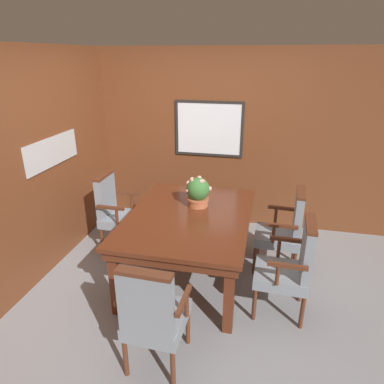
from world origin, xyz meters
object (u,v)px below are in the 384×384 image
object	(u,v)px
chair_left_far	(116,210)
chair_right_near	(291,266)
potted_plant	(198,192)
chair_right_far	(285,228)
dining_table	(189,222)
chair_head_near	(153,314)

from	to	relation	value
chair_left_far	chair_right_near	xyz separation A→B (m)	(2.09, -0.77, 0.00)
chair_right_near	potted_plant	xyz separation A→B (m)	(-1.01, 0.62, 0.40)
chair_left_far	chair_right_near	size ratio (longest dim) A/B	1.00
chair_left_far	chair_right_far	distance (m)	2.06
dining_table	chair_left_far	world-z (taller)	chair_left_far
chair_head_near	chair_right_far	bearing A→B (deg)	-119.97
chair_head_near	chair_right_far	xyz separation A→B (m)	(1.01, 1.63, 0.00)
dining_table	chair_right_near	world-z (taller)	chair_right_near
dining_table	chair_right_far	xyz separation A→B (m)	(1.02, 0.37, -0.14)
dining_table	chair_left_far	bearing A→B (deg)	158.86
chair_right_near	potted_plant	bearing A→B (deg)	-119.62
dining_table	chair_left_far	xyz separation A→B (m)	(-1.03, 0.40, -0.14)
chair_right_far	chair_right_near	bearing A→B (deg)	5.52
chair_right_far	chair_head_near	bearing A→B (deg)	-28.84
chair_right_near	chair_right_far	xyz separation A→B (m)	(-0.03, 0.74, 0.00)
chair_right_near	chair_right_far	size ratio (longest dim) A/B	1.00
dining_table	chair_head_near	world-z (taller)	chair_head_near
dining_table	chair_right_far	bearing A→B (deg)	19.86
dining_table	chair_head_near	xyz separation A→B (m)	(0.02, -1.26, -0.14)
chair_right_far	potted_plant	distance (m)	1.06
chair_left_far	chair_right_near	world-z (taller)	same
potted_plant	chair_left_far	bearing A→B (deg)	172.10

